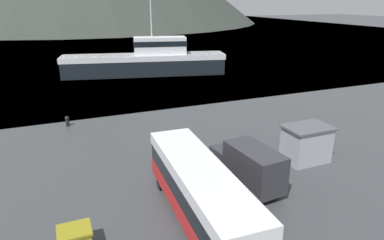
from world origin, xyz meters
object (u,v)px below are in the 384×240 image
object	(u,v)px
dock_kiosk	(306,144)
delivery_van	(248,165)
tour_bus	(200,191)
fishing_boat	(147,60)
storage_bin	(75,240)

from	to	relation	value
dock_kiosk	delivery_van	bearing A→B (deg)	-166.29
tour_bus	dock_kiosk	size ratio (longest dim) A/B	3.33
tour_bus	delivery_van	distance (m)	4.73
delivery_van	fishing_boat	xyz separation A→B (m)	(3.06, 33.93, 0.81)
tour_bus	dock_kiosk	bearing A→B (deg)	22.65
tour_bus	storage_bin	distance (m)	6.19
tour_bus	dock_kiosk	distance (m)	10.32
storage_bin	dock_kiosk	bearing A→B (deg)	12.56
delivery_van	storage_bin	size ratio (longest dim) A/B	3.86
delivery_van	storage_bin	bearing A→B (deg)	-172.79
tour_bus	fishing_boat	distance (m)	36.84
delivery_van	dock_kiosk	world-z (taller)	delivery_van
fishing_boat	dock_kiosk	distance (m)	32.69
delivery_van	storage_bin	world-z (taller)	delivery_van
fishing_boat	dock_kiosk	world-z (taller)	fishing_boat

